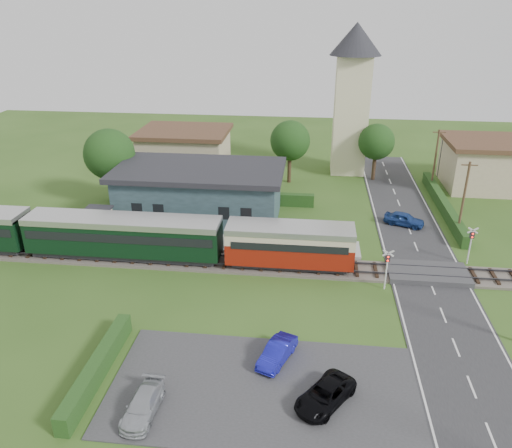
# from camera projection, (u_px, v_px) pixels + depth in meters

# --- Properties ---
(ground) EXTENTS (120.00, 120.00, 0.00)m
(ground) POSITION_uv_depth(u_px,v_px,m) (299.00, 281.00, 38.31)
(ground) COLOR #2D4C19
(railway_track) EXTENTS (76.00, 3.20, 0.49)m
(railway_track) POSITION_uv_depth(u_px,v_px,m) (300.00, 267.00, 40.08)
(railway_track) COLOR #4C443D
(railway_track) RESTS_ON ground
(road) EXTENTS (6.00, 70.00, 0.05)m
(road) POSITION_uv_depth(u_px,v_px,m) (433.00, 289.00, 37.25)
(road) COLOR #28282B
(road) RESTS_ON ground
(car_park) EXTENTS (17.00, 9.00, 0.08)m
(car_park) POSITION_uv_depth(u_px,v_px,m) (263.00, 389.00, 27.57)
(car_park) COLOR #333335
(car_park) RESTS_ON ground
(crossing_deck) EXTENTS (6.20, 3.40, 0.45)m
(crossing_deck) POSITION_uv_depth(u_px,v_px,m) (428.00, 273.00, 38.99)
(crossing_deck) COLOR #333335
(crossing_deck) RESTS_ON ground
(platform) EXTENTS (30.00, 3.00, 0.45)m
(platform) POSITION_uv_depth(u_px,v_px,m) (187.00, 242.00, 43.98)
(platform) COLOR gray
(platform) RESTS_ON ground
(equipment_hut) EXTENTS (2.30, 2.30, 2.55)m
(equipment_hut) POSITION_uv_depth(u_px,v_px,m) (98.00, 222.00, 44.20)
(equipment_hut) COLOR beige
(equipment_hut) RESTS_ON platform
(station_building) EXTENTS (16.00, 9.00, 5.30)m
(station_building) POSITION_uv_depth(u_px,v_px,m) (200.00, 193.00, 48.24)
(station_building) COLOR #293C3E
(station_building) RESTS_ON ground
(train) EXTENTS (43.20, 2.90, 3.40)m
(train) POSITION_uv_depth(u_px,v_px,m) (86.00, 233.00, 41.08)
(train) COLOR #232328
(train) RESTS_ON ground
(church_tower) EXTENTS (6.00, 6.00, 17.60)m
(church_tower) POSITION_uv_depth(u_px,v_px,m) (353.00, 89.00, 59.02)
(church_tower) COLOR beige
(church_tower) RESTS_ON ground
(house_west) EXTENTS (10.80, 8.80, 5.50)m
(house_west) POSITION_uv_depth(u_px,v_px,m) (185.00, 151.00, 61.43)
(house_west) COLOR tan
(house_west) RESTS_ON ground
(house_east) EXTENTS (8.80, 8.80, 5.50)m
(house_east) POSITION_uv_depth(u_px,v_px,m) (483.00, 163.00, 56.85)
(house_east) COLOR tan
(house_east) RESTS_ON ground
(hedge_carpark) EXTENTS (0.80, 9.00, 1.20)m
(hedge_carpark) POSITION_uv_depth(u_px,v_px,m) (97.00, 368.00, 28.33)
(hedge_carpark) COLOR #193814
(hedge_carpark) RESTS_ON ground
(hedge_roadside) EXTENTS (0.80, 18.00, 1.20)m
(hedge_roadside) POSITION_uv_depth(u_px,v_px,m) (443.00, 205.00, 51.10)
(hedge_roadside) COLOR #193814
(hedge_roadside) RESTS_ON ground
(hedge_station) EXTENTS (22.00, 0.80, 1.30)m
(hedge_station) POSITION_uv_depth(u_px,v_px,m) (210.00, 196.00, 53.16)
(hedge_station) COLOR #193814
(hedge_station) RESTS_ON ground
(tree_a) EXTENTS (5.20, 5.20, 8.00)m
(tree_a) POSITION_uv_depth(u_px,v_px,m) (110.00, 154.00, 50.92)
(tree_a) COLOR #332316
(tree_a) RESTS_ON ground
(tree_b) EXTENTS (4.60, 4.60, 7.34)m
(tree_b) POSITION_uv_depth(u_px,v_px,m) (290.00, 141.00, 57.34)
(tree_b) COLOR #332316
(tree_b) RESTS_ON ground
(tree_c) EXTENTS (4.20, 4.20, 6.78)m
(tree_c) POSITION_uv_depth(u_px,v_px,m) (376.00, 142.00, 58.26)
(tree_c) COLOR #332316
(tree_c) RESTS_ON ground
(utility_pole_c) EXTENTS (1.40, 0.22, 7.00)m
(utility_pole_c) POSITION_uv_depth(u_px,v_px,m) (464.00, 198.00, 44.42)
(utility_pole_c) COLOR #473321
(utility_pole_c) RESTS_ON ground
(utility_pole_d) EXTENTS (1.40, 0.22, 7.00)m
(utility_pole_d) POSITION_uv_depth(u_px,v_px,m) (435.00, 160.00, 55.31)
(utility_pole_d) COLOR #473321
(utility_pole_d) RESTS_ON ground
(crossing_signal_near) EXTENTS (0.84, 0.28, 3.28)m
(crossing_signal_near) POSITION_uv_depth(u_px,v_px,m) (387.00, 264.00, 36.40)
(crossing_signal_near) COLOR silver
(crossing_signal_near) RESTS_ON ground
(crossing_signal_far) EXTENTS (0.84, 0.28, 3.28)m
(crossing_signal_far) POSITION_uv_depth(u_px,v_px,m) (471.00, 240.00, 40.00)
(crossing_signal_far) COLOR silver
(crossing_signal_far) RESTS_ON ground
(streetlamp_west) EXTENTS (0.30, 0.30, 5.15)m
(streetlamp_west) POSITION_uv_depth(u_px,v_px,m) (115.00, 159.00, 57.52)
(streetlamp_west) COLOR #3F3F47
(streetlamp_west) RESTS_ON ground
(streetlamp_east) EXTENTS (0.30, 0.30, 5.15)m
(streetlamp_east) POSITION_uv_depth(u_px,v_px,m) (441.00, 153.00, 59.89)
(streetlamp_east) COLOR #3F3F47
(streetlamp_east) RESTS_ON ground
(car_on_road) EXTENTS (4.03, 2.84, 1.27)m
(car_on_road) POSITION_uv_depth(u_px,v_px,m) (404.00, 219.00, 47.54)
(car_on_road) COLOR navy
(car_on_road) RESTS_ON road
(car_park_blue) EXTENTS (2.40, 3.69, 1.15)m
(car_park_blue) POSITION_uv_depth(u_px,v_px,m) (277.00, 352.00, 29.52)
(car_park_blue) COLOR #15169E
(car_park_blue) RESTS_ON car_park
(car_park_silver) EXTENTS (1.67, 3.76, 1.07)m
(car_park_silver) POSITION_uv_depth(u_px,v_px,m) (143.00, 405.00, 25.69)
(car_park_silver) COLOR #A6AAB0
(car_park_silver) RESTS_ON car_park
(car_park_dark) EXTENTS (3.71, 4.28, 1.09)m
(car_park_dark) POSITION_uv_depth(u_px,v_px,m) (325.00, 395.00, 26.36)
(car_park_dark) COLOR black
(car_park_dark) RESTS_ON car_park
(pedestrian_near) EXTENTS (0.67, 0.48, 1.72)m
(pedestrian_near) POSITION_uv_depth(u_px,v_px,m) (256.00, 233.00, 43.24)
(pedestrian_near) COLOR gray
(pedestrian_near) RESTS_ON platform
(pedestrian_far) EXTENTS (0.65, 0.81, 1.58)m
(pedestrian_far) POSITION_uv_depth(u_px,v_px,m) (118.00, 230.00, 44.03)
(pedestrian_far) COLOR gray
(pedestrian_far) RESTS_ON platform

